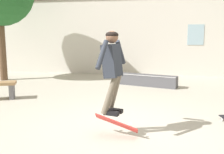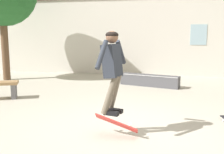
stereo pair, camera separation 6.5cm
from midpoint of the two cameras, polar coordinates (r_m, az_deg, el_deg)
The scene contains 5 objects.
ground_plane at distance 4.81m, azimuth 2.37°, elevation -11.97°, with size 40.00×40.00×0.00m, color #B2AD9E.
building_backdrop at distance 11.96m, azimuth 7.12°, elevation 10.02°, with size 16.53×0.52×4.84m.
skate_ledge at distance 9.11m, azimuth 7.86°, elevation -0.75°, with size 2.16×1.03×0.41m.
skater at distance 4.27m, azimuth -0.42°, elevation 2.75°, with size 0.38×1.08×1.44m.
skateboard_flipping at distance 4.44m, azimuth 0.59°, elevation -10.45°, with size 0.77×0.31×0.37m.
Camera 1 is at (0.52, -4.47, 1.71)m, focal length 40.00 mm.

